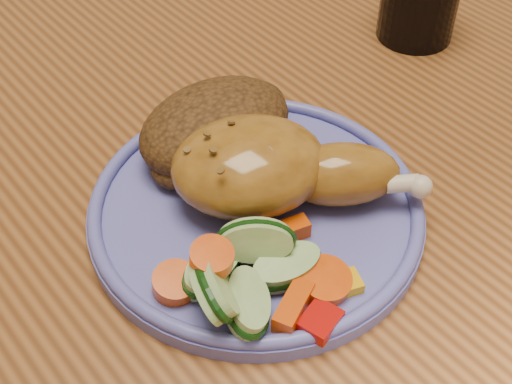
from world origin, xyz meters
The scene contains 6 objects.
dining_table centered at (0.00, 0.00, 0.67)m, with size 0.90×1.40×0.75m.
plate centered at (-0.03, -0.08, 0.76)m, with size 0.24×0.24×0.01m, color #5659B0.
plate_rim centered at (-0.03, -0.08, 0.77)m, with size 0.24×0.24×0.01m, color #5659B0.
chicken_leg centered at (-0.02, -0.07, 0.79)m, with size 0.17×0.16×0.06m.
rice_pilaf centered at (-0.02, -0.01, 0.78)m, with size 0.13×0.09×0.05m.
vegetable_pile centered at (-0.08, -0.13, 0.78)m, with size 0.12×0.12×0.05m.
Camera 1 is at (-0.25, -0.35, 1.13)m, focal length 50.00 mm.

